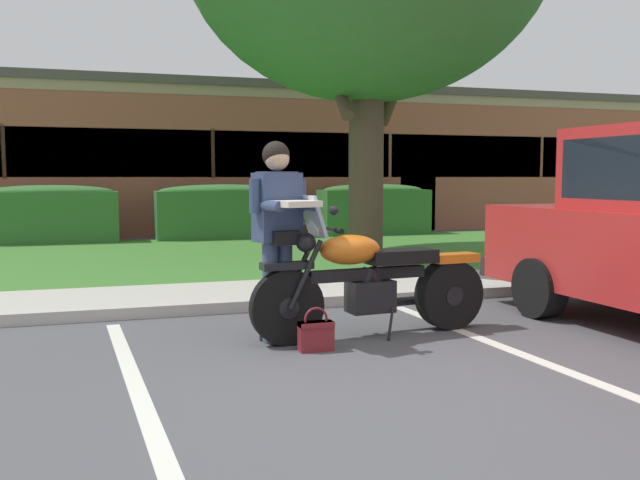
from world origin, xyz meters
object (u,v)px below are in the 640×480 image
at_px(motorcycle, 380,281).
at_px(brick_building, 187,162).
at_px(hedge_center_left, 224,211).
at_px(hedge_left, 51,214).
at_px(rider_person, 278,224).
at_px(handbag, 316,333).
at_px(hedge_center_right, 374,209).

relative_size(motorcycle, brick_building, 0.08).
bearing_deg(hedge_center_left, hedge_left, 180.00).
bearing_deg(hedge_center_left, rider_person, -96.81).
height_order(rider_person, handbag, rider_person).
distance_m(rider_person, handbag, 0.97).
bearing_deg(brick_building, hedge_center_left, -89.74).
bearing_deg(hedge_center_left, handbag, -95.34).
bearing_deg(motorcycle, rider_person, 177.40).
bearing_deg(handbag, brick_building, 86.86).
xyz_separation_m(rider_person, hedge_center_right, (4.70, 9.48, -0.36)).
height_order(motorcycle, hedge_center_left, motorcycle).
xyz_separation_m(rider_person, handbag, (0.21, -0.39, -0.86)).
height_order(rider_person, hedge_center_right, rider_person).
height_order(hedge_center_left, brick_building, brick_building).
relative_size(hedge_left, brick_building, 0.10).
distance_m(motorcycle, handbag, 0.86).
relative_size(rider_person, hedge_center_right, 0.66).
height_order(motorcycle, hedge_center_right, motorcycle).
distance_m(rider_person, hedge_center_right, 10.59).
bearing_deg(handbag, hedge_center_left, 84.66).
relative_size(motorcycle, hedge_center_right, 0.86).
xyz_separation_m(hedge_center_left, hedge_center_right, (3.57, 0.00, 0.00)).
xyz_separation_m(motorcycle, hedge_center_right, (3.79, 9.53, 0.16)).
relative_size(handbag, brick_building, 0.01).
height_order(handbag, hedge_center_right, hedge_center_right).
bearing_deg(rider_person, hedge_left, 104.40).
distance_m(hedge_left, brick_building, 7.46).
bearing_deg(hedge_left, rider_person, -75.60).
xyz_separation_m(handbag, hedge_center_left, (0.92, 9.87, 0.51)).
distance_m(motorcycle, hedge_center_right, 10.25).
bearing_deg(rider_person, brick_building, 86.04).
height_order(rider_person, brick_building, brick_building).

